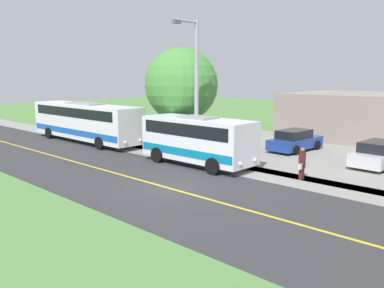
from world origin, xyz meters
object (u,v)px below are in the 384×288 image
Objects in this scene: street_light_pole at (195,86)px; shuttle_bus_front at (198,138)px; pedestrian_with_bags at (302,163)px; parked_car_near at (295,141)px; transit_bus_rear at (85,120)px; parked_car_far at (379,154)px; tree_curbside at (181,85)px.

shuttle_bus_front is at bearing 55.35° from street_light_pole.
pedestrian_with_bags is 7.81m from parked_car_near.
transit_bus_rear reaches higher than shuttle_bus_front.
transit_bus_rear is 7.31× the size of pedestrian_with_bags.
parked_car_near is at bearing 160.96° from street_light_pole.
parked_car_far is at bearing 80.20° from parked_car_near.
tree_curbside is (-1.85, -10.16, 3.59)m from pedestrian_with_bags.
transit_bus_rear is at bearing -89.93° from shuttle_bus_front.
transit_bus_rear is (0.01, -11.76, 0.12)m from shuttle_bus_front.
street_light_pole reaches higher than parked_car_near.
tree_curbside is (-2.91, -4.16, 2.89)m from shuttle_bus_front.
pedestrian_with_bags is at bearing -17.60° from parked_car_far.
parked_car_far is (-5.69, 1.80, -0.17)m from pedestrian_with_bags.
tree_curbside is (4.85, -6.14, 3.76)m from parked_car_near.
street_light_pole reaches higher than pedestrian_with_bags.
shuttle_bus_front is 3.03m from street_light_pole.
parked_car_near is at bearing 165.66° from shuttle_bus_front.
parked_car_far is at bearing 107.82° from tree_curbside.
shuttle_bus_front reaches higher than pedestrian_with_bags.
parked_car_near is (-6.70, -4.02, -0.17)m from pedestrian_with_bags.
transit_bus_rear is 1.44× the size of street_light_pole.
parked_car_near is at bearing -99.80° from parked_car_far.
parked_car_far is at bearing 127.26° from street_light_pole.
street_light_pole is 1.18× the size of tree_curbside.
tree_curbside is at bearing -125.02° from street_light_pole.
shuttle_bus_front is at bearing -14.34° from parked_car_near.
tree_curbside is (-2.92, 7.61, 2.77)m from transit_bus_rear.
shuttle_bus_front is 8.05m from parked_car_near.
pedestrian_with_bags is (-1.08, 17.77, -0.81)m from transit_bus_rear.
street_light_pole is (-0.39, -0.56, 2.96)m from shuttle_bus_front.
transit_bus_rear is 8.61m from tree_curbside.
transit_bus_rear is 2.63× the size of parked_car_far.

